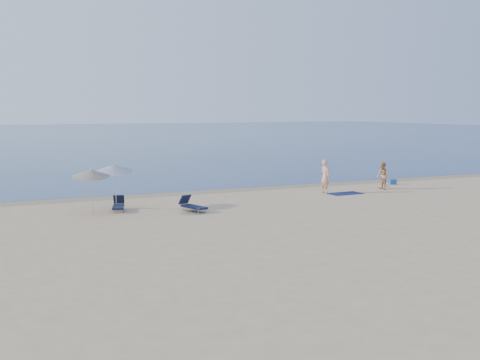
% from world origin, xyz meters
% --- Properties ---
extents(sea, '(240.00, 160.00, 0.01)m').
position_xyz_m(sea, '(0.00, 100.00, 0.00)').
color(sea, navy).
rests_on(sea, ground).
extents(wet_sand_strip, '(240.00, 1.60, 0.00)m').
position_xyz_m(wet_sand_strip, '(0.00, 19.40, 0.00)').
color(wet_sand_strip, '#847254').
rests_on(wet_sand_strip, ground).
extents(person_left, '(0.50, 0.72, 1.87)m').
position_xyz_m(person_left, '(1.76, 16.08, 0.93)').
color(person_left, tan).
rests_on(person_left, ground).
extents(person_right, '(0.70, 0.85, 1.59)m').
position_xyz_m(person_right, '(5.64, 16.04, 0.79)').
color(person_right, tan).
rests_on(person_right, ground).
extents(beach_towel, '(1.89, 1.09, 0.03)m').
position_xyz_m(beach_towel, '(2.65, 15.46, 0.02)').
color(beach_towel, '#0E1647').
rests_on(beach_towel, ground).
extents(white_bag, '(0.35, 0.31, 0.28)m').
position_xyz_m(white_bag, '(6.09, 16.24, 0.14)').
color(white_bag, silver).
rests_on(white_bag, ground).
extents(blue_cooler, '(0.48, 0.37, 0.31)m').
position_xyz_m(blue_cooler, '(7.70, 17.69, 0.16)').
color(blue_cooler, '#1D4EA0').
rests_on(blue_cooler, ground).
extents(umbrella_near, '(2.17, 2.18, 2.21)m').
position_xyz_m(umbrella_near, '(-9.93, 15.79, 1.89)').
color(umbrella_near, silver).
rests_on(umbrella_near, ground).
extents(umbrella_far, '(1.80, 1.82, 2.14)m').
position_xyz_m(umbrella_far, '(-11.19, 14.68, 1.83)').
color(umbrella_far, silver).
rests_on(umbrella_far, ground).
extents(lounger_left, '(0.89, 1.58, 0.66)m').
position_xyz_m(lounger_left, '(-9.90, 15.20, 0.24)').
color(lounger_left, '#121B33').
rests_on(lounger_left, ground).
extents(lounger_right, '(0.95, 1.65, 0.69)m').
position_xyz_m(lounger_right, '(-6.87, 13.68, 0.25)').
color(lounger_right, '#141A39').
rests_on(lounger_right, ground).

